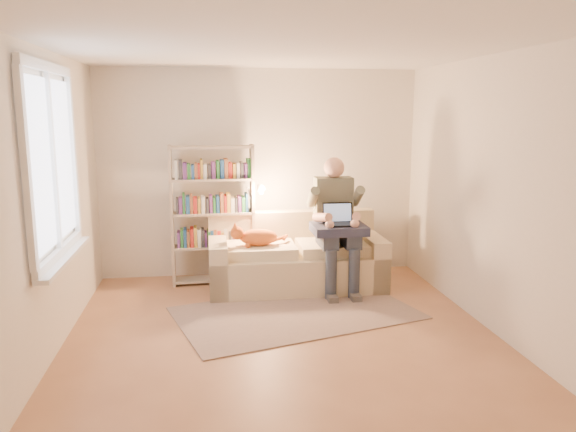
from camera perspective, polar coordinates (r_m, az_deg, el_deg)
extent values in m
plane|color=#986545|center=(5.29, -0.39, -12.53)|extent=(4.50, 4.50, 0.00)
cube|color=white|center=(4.89, -0.43, 16.73)|extent=(4.00, 4.50, 0.02)
cube|color=silver|center=(5.06, -23.45, 0.88)|extent=(0.02, 4.50, 2.60)
cube|color=silver|center=(5.56, 20.48, 1.89)|extent=(0.02, 4.50, 2.60)
cube|color=silver|center=(7.14, -2.88, 4.34)|extent=(4.00, 0.02, 2.60)
cube|color=silver|center=(2.77, 6.02, -5.79)|extent=(4.00, 0.02, 2.60)
plane|color=white|center=(5.20, -22.85, 5.06)|extent=(0.00, 1.50, 1.50)
cube|color=white|center=(5.20, -23.38, 13.76)|extent=(0.05, 1.50, 0.08)
cube|color=white|center=(5.32, -22.14, -3.42)|extent=(0.05, 1.50, 0.08)
cube|color=white|center=(5.20, -22.75, 5.06)|extent=(0.04, 0.05, 1.50)
cube|color=white|center=(5.33, -21.69, -3.93)|extent=(0.12, 1.52, 0.04)
cube|color=beige|center=(6.71, 0.81, -5.52)|extent=(2.05, 0.93, 0.43)
cube|color=beige|center=(6.95, 0.37, -1.26)|extent=(2.05, 0.21, 0.44)
cube|color=beige|center=(6.61, -7.12, -5.02)|extent=(0.21, 0.92, 0.61)
cube|color=beige|center=(6.88, 8.43, -4.42)|extent=(0.21, 0.92, 0.61)
cube|color=beige|center=(6.54, -3.11, -3.46)|extent=(0.87, 0.62, 0.12)
cube|color=beige|center=(6.68, 4.80, -3.19)|extent=(0.87, 0.62, 0.12)
cube|color=#656955|center=(6.66, 4.61, 1.36)|extent=(0.44, 0.24, 0.60)
sphere|color=#DF9F83|center=(6.58, 4.71, 4.92)|extent=(0.24, 0.24, 0.24)
cube|color=#2F3542|center=(6.42, 3.97, -2.26)|extent=(0.18, 0.49, 0.19)
cube|color=#2F3542|center=(6.48, 6.25, -2.18)|extent=(0.18, 0.49, 0.19)
cylinder|color=#2F3542|center=(6.29, 4.39, -5.98)|extent=(0.13, 0.13, 0.57)
cylinder|color=#2F3542|center=(6.35, 6.73, -5.86)|extent=(0.13, 0.13, 0.57)
ellipsoid|color=orange|center=(6.47, -3.10, -2.18)|extent=(0.44, 0.23, 0.19)
sphere|color=orange|center=(6.40, -5.28, -1.74)|extent=(0.15, 0.15, 0.15)
cylinder|color=orange|center=(6.55, -1.13, -2.36)|extent=(0.21, 0.04, 0.06)
cube|color=#252940|center=(6.41, 5.57, -1.30)|extent=(0.60, 0.49, 0.10)
cube|color=black|center=(6.36, 5.67, -0.85)|extent=(0.35, 0.24, 0.02)
cube|color=black|center=(6.46, 5.43, 0.37)|extent=(0.35, 0.06, 0.23)
plane|color=#8CA5CC|center=(6.46, 5.43, 0.37)|extent=(0.32, 0.06, 0.31)
cube|color=#B9A78C|center=(6.83, -11.71, -0.02)|extent=(0.04, 0.26, 1.69)
cube|color=#B9A78C|center=(6.87, -3.62, 0.23)|extent=(0.04, 0.26, 1.69)
cube|color=#B9A78C|center=(7.02, -7.50, -6.32)|extent=(1.01, 0.28, 0.03)
cube|color=#B9A78C|center=(6.91, -7.58, -3.06)|extent=(1.01, 0.28, 0.03)
cube|color=#B9A78C|center=(6.83, -7.66, 0.29)|extent=(1.01, 0.28, 0.03)
cube|color=#B9A78C|center=(6.77, -7.75, 3.72)|extent=(1.01, 0.28, 0.03)
cube|color=#B9A78C|center=(6.73, -7.83, 6.96)|extent=(1.01, 0.28, 0.03)
cube|color=#1E4C8C|center=(6.89, -7.60, -2.14)|extent=(0.86, 0.23, 0.20)
cube|color=#995933|center=(6.81, -7.69, 1.24)|extent=(0.86, 0.23, 0.20)
cube|color=#B2261E|center=(6.75, -7.77, 4.68)|extent=(0.86, 0.23, 0.20)
cylinder|color=beige|center=(6.85, -4.23, 0.66)|extent=(0.09, 0.09, 0.04)
cone|color=beige|center=(6.72, -2.93, 2.69)|extent=(0.11, 0.14, 0.14)
cube|color=gray|center=(5.94, 0.83, -9.82)|extent=(2.71, 2.04, 0.01)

